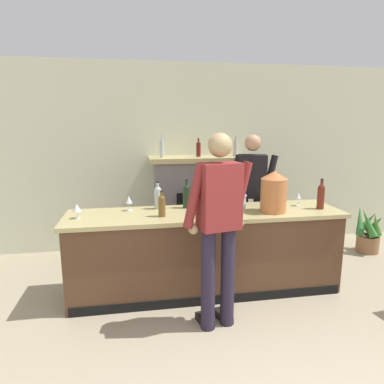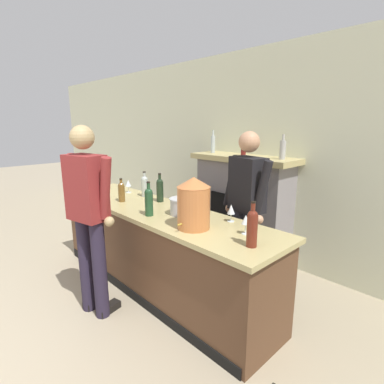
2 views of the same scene
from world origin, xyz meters
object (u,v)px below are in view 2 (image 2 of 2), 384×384
at_px(wine_bottle_cabernet_heavy, 149,201).
at_px(fireplace_stone, 242,207).
at_px(copper_dispenser, 194,203).
at_px(wine_glass_back_row, 246,220).
at_px(wine_bottle_burgundy_dark, 160,189).
at_px(wine_glass_front_left, 185,197).
at_px(ice_bucket_steel, 182,206).
at_px(wine_glass_by_dispenser, 128,184).
at_px(wine_glass_mid_counter, 231,210).
at_px(wine_bottle_riesling_slim, 145,185).
at_px(person_customer, 89,214).
at_px(wine_bottle_rose_blush, 252,227).
at_px(wine_bottle_chardonnay_pale, 121,191).
at_px(wine_glass_front_right, 93,181).
at_px(person_bartender, 246,208).

bearing_deg(wine_bottle_cabernet_heavy, fireplace_stone, 89.96).
height_order(copper_dispenser, wine_glass_back_row, copper_dispenser).
distance_m(wine_bottle_burgundy_dark, wine_glass_front_left, 0.41).
distance_m(ice_bucket_steel, wine_glass_by_dispenser, 1.20).
bearing_deg(wine_glass_mid_counter, wine_bottle_riesling_slim, -179.28).
distance_m(person_customer, copper_dispenser, 0.98).
bearing_deg(wine_bottle_rose_blush, fireplace_stone, 128.99).
relative_size(fireplace_stone, wine_bottle_chardonnay_pale, 6.28).
relative_size(wine_glass_by_dispenser, wine_glass_mid_counter, 1.02).
xyz_separation_m(ice_bucket_steel, wine_glass_back_row, (0.77, 0.02, 0.03)).
relative_size(wine_bottle_burgundy_dark, wine_glass_mid_counter, 2.03).
bearing_deg(wine_bottle_chardonnay_pale, wine_bottle_cabernet_heavy, -7.45).
bearing_deg(ice_bucket_steel, wine_glass_front_right, -176.71).
height_order(wine_glass_front_right, wine_glass_mid_counter, wine_glass_mid_counter).
relative_size(fireplace_stone, wine_glass_front_right, 11.27).
xyz_separation_m(person_customer, wine_bottle_cabernet_heavy, (0.21, 0.52, 0.08)).
xyz_separation_m(wine_bottle_chardonnay_pale, wine_bottle_riesling_slim, (-0.02, 0.33, 0.02)).
bearing_deg(person_bartender, wine_glass_front_left, -143.15).
distance_m(wine_bottle_burgundy_dark, wine_glass_by_dispenser, 0.65).
height_order(person_customer, wine_bottle_chardonnay_pale, person_customer).
bearing_deg(person_customer, wine_bottle_rose_blush, 24.97).
xyz_separation_m(wine_glass_by_dispenser, wine_glass_front_left, (1.06, 0.04, 0.00)).
relative_size(ice_bucket_steel, wine_glass_front_left, 1.40).
bearing_deg(ice_bucket_steel, wine_bottle_riesling_slim, 169.26).
relative_size(wine_bottle_rose_blush, wine_bottle_cabernet_heavy, 1.02).
height_order(wine_bottle_burgundy_dark, wine_bottle_riesling_slim, wine_bottle_burgundy_dark).
relative_size(fireplace_stone, wine_bottle_cabernet_heavy, 5.03).
bearing_deg(wine_bottle_riesling_slim, wine_glass_back_row, -5.01).
relative_size(copper_dispenser, wine_bottle_riesling_slim, 1.44).
bearing_deg(wine_glass_back_row, wine_bottle_rose_blush, -43.30).
relative_size(wine_bottle_cabernet_heavy, wine_glass_front_right, 2.24).
bearing_deg(person_bartender, wine_glass_front_right, -162.63).
height_order(person_customer, wine_bottle_rose_blush, person_customer).
relative_size(wine_bottle_chardonnay_pale, wine_bottle_rose_blush, 0.79).
bearing_deg(ice_bucket_steel, wine_bottle_chardonnay_pale, -168.70).
bearing_deg(ice_bucket_steel, copper_dispenser, -26.88).
relative_size(person_bartender, wine_bottle_riesling_slim, 5.54).
distance_m(copper_dispenser, wine_glass_front_left, 0.62).
bearing_deg(wine_bottle_cabernet_heavy, wine_glass_mid_counter, 33.01).
height_order(wine_bottle_chardonnay_pale, wine_bottle_cabernet_heavy, wine_bottle_cabernet_heavy).
distance_m(wine_bottle_burgundy_dark, wine_bottle_rose_blush, 1.52).
xyz_separation_m(ice_bucket_steel, wine_bottle_burgundy_dark, (-0.54, 0.15, 0.07)).
bearing_deg(person_customer, fireplace_stone, 84.19).
bearing_deg(wine_glass_front_right, wine_bottle_chardonnay_pale, -4.76).
xyz_separation_m(wine_bottle_burgundy_dark, wine_glass_mid_counter, (1.03, 0.03, -0.04)).
relative_size(person_customer, wine_bottle_cabernet_heavy, 5.29).
height_order(wine_glass_by_dispenser, wine_glass_mid_counter, wine_glass_by_dispenser).
height_order(copper_dispenser, ice_bucket_steel, copper_dispenser).
xyz_separation_m(copper_dispenser, ice_bucket_steel, (-0.37, 0.19, -0.14)).
bearing_deg(fireplace_stone, ice_bucket_steel, -81.38).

